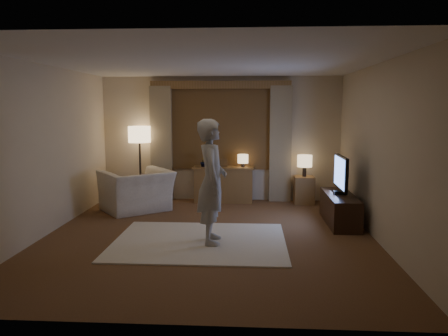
# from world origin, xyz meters

# --- Properties ---
(room) EXTENTS (5.04, 5.54, 2.64)m
(room) POSITION_xyz_m (0.00, 0.50, 1.33)
(room) COLOR brown
(room) RESTS_ON ground
(rug) EXTENTS (2.50, 2.00, 0.02)m
(rug) POSITION_xyz_m (-0.10, -0.28, 0.01)
(rug) COLOR #EEE2C8
(rug) RESTS_ON floor
(sideboard) EXTENTS (1.20, 0.40, 0.70)m
(sideboard) POSITION_xyz_m (0.08, 2.50, 0.35)
(sideboard) COLOR brown
(sideboard) RESTS_ON floor
(picture_frame) EXTENTS (0.16, 0.02, 0.20)m
(picture_frame) POSITION_xyz_m (0.08, 2.50, 0.80)
(picture_frame) COLOR brown
(picture_frame) RESTS_ON sideboard
(plant) EXTENTS (0.17, 0.13, 0.30)m
(plant) POSITION_xyz_m (-0.32, 2.50, 0.85)
(plant) COLOR #999999
(plant) RESTS_ON sideboard
(table_lamp_sideboard) EXTENTS (0.22, 0.22, 0.30)m
(table_lamp_sideboard) POSITION_xyz_m (0.48, 2.50, 0.90)
(table_lamp_sideboard) COLOR black
(table_lamp_sideboard) RESTS_ON sideboard
(floor_lamp) EXTENTS (0.46, 0.46, 1.57)m
(floor_lamp) POSITION_xyz_m (-1.68, 2.50, 1.32)
(floor_lamp) COLOR black
(floor_lamp) RESTS_ON floor
(armchair) EXTENTS (1.59, 1.56, 0.78)m
(armchair) POSITION_xyz_m (-1.52, 1.59, 0.39)
(armchair) COLOR beige
(armchair) RESTS_ON floor
(side_table) EXTENTS (0.40, 0.40, 0.56)m
(side_table) POSITION_xyz_m (1.73, 2.45, 0.28)
(side_table) COLOR brown
(side_table) RESTS_ON floor
(table_lamp_side) EXTENTS (0.30, 0.30, 0.44)m
(table_lamp_side) POSITION_xyz_m (1.73, 2.45, 0.87)
(table_lamp_side) COLOR black
(table_lamp_side) RESTS_ON side_table
(tv_stand) EXTENTS (0.45, 1.40, 0.50)m
(tv_stand) POSITION_xyz_m (2.15, 0.90, 0.25)
(tv_stand) COLOR black
(tv_stand) RESTS_ON floor
(tv) EXTENTS (0.22, 0.91, 0.66)m
(tv) POSITION_xyz_m (2.15, 0.90, 0.86)
(tv) COLOR black
(tv) RESTS_ON tv_stand
(person) EXTENTS (0.48, 0.68, 1.78)m
(person) POSITION_xyz_m (0.08, -0.33, 0.91)
(person) COLOR #AFABA1
(person) RESTS_ON rug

